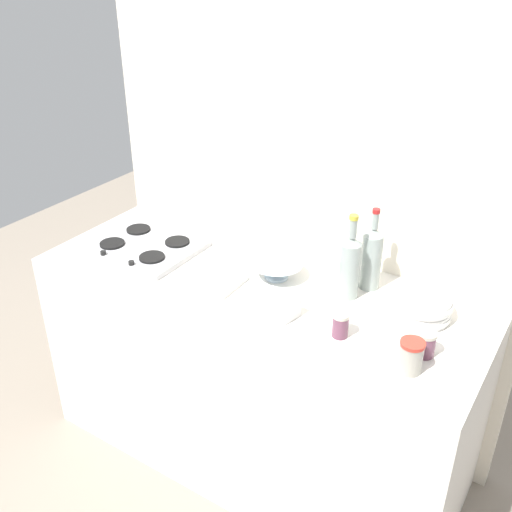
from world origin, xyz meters
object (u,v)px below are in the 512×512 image
wine_bottle_leftmost (371,257)px  condiment_jar_rear (340,325)px  mixing_bowl (276,269)px  condiment_jar_front (426,344)px  condiment_jar_spare (411,356)px  cutting_board (209,279)px  butter_dish (279,305)px  stovetop_hob (145,246)px  wine_bottle_mid_left (350,265)px  plate_stack (421,307)px

wine_bottle_leftmost → condiment_jar_rear: wine_bottle_leftmost is taller
mixing_bowl → condiment_jar_front: size_ratio=2.35×
wine_bottle_leftmost → condiment_jar_front: bearing=-42.6°
condiment_jar_spare → cutting_board: size_ratio=0.43×
mixing_bowl → butter_dish: bearing=-57.3°
wine_bottle_leftmost → butter_dish: bearing=-120.2°
condiment_jar_spare → condiment_jar_rear: bearing=169.5°
condiment_jar_front → mixing_bowl: bearing=166.1°
stovetop_hob → wine_bottle_mid_left: bearing=7.9°
wine_bottle_leftmost → cutting_board: size_ratio=1.27×
wine_bottle_leftmost → stovetop_hob: bearing=-166.3°
mixing_bowl → condiment_jar_spare: bearing=-22.4°
plate_stack → butter_dish: plate_stack is taller
wine_bottle_leftmost → condiment_jar_rear: 0.36m
mixing_bowl → condiment_jar_spare: size_ratio=1.88×
condiment_jar_spare → butter_dish: bearing=174.0°
mixing_bowl → condiment_jar_rear: 0.44m
wine_bottle_leftmost → condiment_jar_spare: bearing=-52.4°
mixing_bowl → stovetop_hob: bearing=-170.8°
wine_bottle_mid_left → butter_dish: 0.31m
stovetop_hob → plate_stack: 1.19m
plate_stack → butter_dish: 0.51m
mixing_bowl → condiment_jar_front: (0.66, -0.16, 0.01)m
stovetop_hob → mixing_bowl: (0.61, 0.10, 0.02)m
wine_bottle_leftmost → condiment_jar_spare: size_ratio=2.97×
plate_stack → condiment_jar_spare: (0.07, -0.31, 0.01)m
wine_bottle_mid_left → stovetop_hob: bearing=-172.1°
wine_bottle_mid_left → butter_dish: wine_bottle_mid_left is taller
wine_bottle_mid_left → mixing_bowl: wine_bottle_mid_left is taller
cutting_board → condiment_jar_spare: bearing=-6.8°
stovetop_hob → mixing_bowl: size_ratio=2.16×
mixing_bowl → condiment_jar_front: 0.68m
mixing_bowl → cutting_board: bearing=-142.0°
plate_stack → wine_bottle_leftmost: size_ratio=0.65×
wine_bottle_mid_left → condiment_jar_front: bearing=-27.8°
condiment_jar_front → condiment_jar_rear: condiment_jar_rear is taller
stovetop_hob → condiment_jar_front: 1.27m
stovetop_hob → wine_bottle_mid_left: 0.92m
stovetop_hob → plate_stack: (1.18, 0.14, 0.03)m
stovetop_hob → cutting_board: 0.40m
plate_stack → condiment_jar_front: bearing=-67.4°
butter_dish → wine_bottle_mid_left: bearing=56.5°
mixing_bowl → wine_bottle_mid_left: bearing=5.4°
stovetop_hob → condiment_jar_rear: (0.99, -0.12, 0.03)m
butter_dish → condiment_jar_rear: condiment_jar_rear is taller
butter_dish → condiment_jar_front: (0.52, 0.05, 0.01)m
stovetop_hob → condiment_jar_front: bearing=-3.0°
condiment_jar_front → plate_stack: bearing=112.6°
wine_bottle_mid_left → condiment_jar_front: (0.36, -0.19, -0.09)m
wine_bottle_mid_left → condiment_jar_spare: 0.46m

